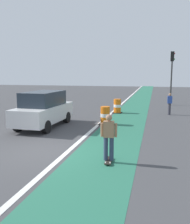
# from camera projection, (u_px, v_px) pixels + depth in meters

# --- Properties ---
(ground_plane) EXTENTS (100.00, 100.00, 0.00)m
(ground_plane) POSITION_uv_depth(u_px,v_px,m) (44.00, 152.00, 9.57)
(ground_plane) COLOR #424244
(bike_lane_strip) EXTENTS (2.50, 80.00, 0.01)m
(bike_lane_strip) POSITION_uv_depth(u_px,v_px,m) (133.00, 110.00, 20.51)
(bike_lane_strip) COLOR #286B51
(bike_lane_strip) RESTS_ON ground
(lane_divider_stripe) EXTENTS (0.20, 80.00, 0.01)m
(lane_divider_stripe) POSITION_uv_depth(u_px,v_px,m) (115.00, 109.00, 20.86)
(lane_divider_stripe) COLOR silver
(lane_divider_stripe) RESTS_ON ground
(skateboarder_on_lane) EXTENTS (0.57, 0.82, 1.69)m
(skateboarder_on_lane) POSITION_uv_depth(u_px,v_px,m) (109.00, 137.00, 8.34)
(skateboarder_on_lane) COLOR black
(skateboarder_on_lane) RESTS_ON ground
(parked_suv_nearest) EXTENTS (2.00, 4.64, 2.04)m
(parked_suv_nearest) POSITION_uv_depth(u_px,v_px,m) (44.00, 109.00, 14.00)
(parked_suv_nearest) COLOR silver
(parked_suv_nearest) RESTS_ON ground
(traffic_barrel_front) EXTENTS (0.73, 0.73, 1.09)m
(traffic_barrel_front) POSITION_uv_depth(u_px,v_px,m) (105.00, 116.00, 14.70)
(traffic_barrel_front) COLOR orange
(traffic_barrel_front) RESTS_ON ground
(traffic_barrel_mid) EXTENTS (0.73, 0.73, 1.09)m
(traffic_barrel_mid) POSITION_uv_depth(u_px,v_px,m) (117.00, 106.00, 18.97)
(traffic_barrel_mid) COLOR orange
(traffic_barrel_mid) RESTS_ON ground
(traffic_light_corner) EXTENTS (0.41, 0.32, 5.10)m
(traffic_light_corner) POSITION_uv_depth(u_px,v_px,m) (172.00, 69.00, 23.14)
(traffic_light_corner) COLOR #2D2D2D
(traffic_light_corner) RESTS_ON ground
(pedestrian_crossing) EXTENTS (0.34, 0.20, 1.61)m
(pedestrian_crossing) POSITION_uv_depth(u_px,v_px,m) (170.00, 103.00, 18.07)
(pedestrian_crossing) COLOR #33333D
(pedestrian_crossing) RESTS_ON ground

